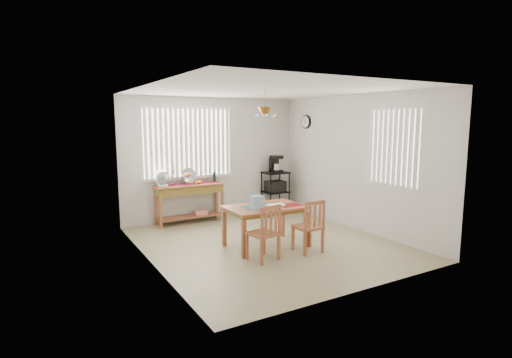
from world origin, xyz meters
TOP-DOWN VIEW (x-y plane):
  - ground at (0.00, 0.00)m, footprint 4.00×4.50m
  - room_shell at (0.00, 0.02)m, footprint 4.20×4.70m
  - sideboard at (-0.62, 2.03)m, footprint 1.43×0.40m
  - sideboard_items at (-0.88, 2.04)m, footprint 1.36×0.34m
  - wire_cart at (1.45, 1.99)m, footprint 0.55×0.44m
  - cart_items at (1.45, 2.00)m, footprint 0.22×0.26m
  - dining_table at (-0.11, -0.11)m, footprint 1.30×0.84m
  - table_items at (-0.24, -0.22)m, footprint 0.99×0.47m
  - chair_left at (-0.48, -0.71)m, footprint 0.46×0.46m
  - chair_right at (0.34, -0.74)m, footprint 0.41×0.41m

SIDE VIEW (x-z plane):
  - ground at x=0.00m, z-range -0.01..0.00m
  - chair_right at x=0.34m, z-range -0.01..0.86m
  - chair_left at x=-0.48m, z-range -0.01..0.86m
  - wire_cart at x=1.45m, z-range 0.09..1.03m
  - sideboard at x=-0.62m, z-range 0.20..1.01m
  - dining_table at x=-0.11m, z-range 0.27..0.96m
  - table_items at x=-0.24m, z-range 0.66..0.88m
  - sideboard_items at x=-0.88m, z-range 0.62..1.24m
  - cart_items at x=1.45m, z-range 0.92..1.31m
  - room_shell at x=0.00m, z-range 0.34..3.04m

